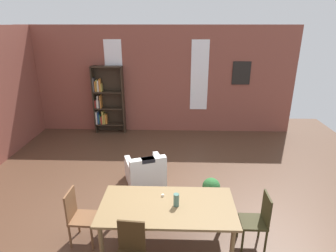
{
  "coord_description": "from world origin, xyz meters",
  "views": [
    {
      "loc": [
        0.66,
        -4.27,
        3.45
      ],
      "look_at": [
        0.45,
        1.91,
        1.15
      ],
      "focal_mm": 29.86,
      "sensor_mm": 36.0,
      "label": 1
    }
  ],
  "objects_px": {
    "dining_chair_head_right": "(258,219)",
    "bookshelf_tall": "(106,101)",
    "potted_plant_by_shelf": "(211,189)",
    "vase_on_table": "(176,200)",
    "dining_table": "(167,209)",
    "armchair_white": "(145,172)",
    "dining_chair_head_left": "(79,215)"
  },
  "relations": [
    {
      "from": "vase_on_table",
      "to": "dining_chair_head_left",
      "type": "height_order",
      "value": "dining_chair_head_left"
    },
    {
      "from": "armchair_white",
      "to": "potted_plant_by_shelf",
      "type": "xyz_separation_m",
      "value": [
        1.41,
        -0.66,
        0.0
      ]
    },
    {
      "from": "vase_on_table",
      "to": "dining_chair_head_right",
      "type": "bearing_deg",
      "value": -0.02
    },
    {
      "from": "dining_chair_head_left",
      "to": "vase_on_table",
      "type": "bearing_deg",
      "value": -0.1
    },
    {
      "from": "dining_table",
      "to": "armchair_white",
      "type": "distance_m",
      "value": 1.96
    },
    {
      "from": "dining_chair_head_left",
      "to": "dining_chair_head_right",
      "type": "relative_size",
      "value": 1.0
    },
    {
      "from": "dining_chair_head_left",
      "to": "armchair_white",
      "type": "bearing_deg",
      "value": 64.31
    },
    {
      "from": "dining_chair_head_left",
      "to": "armchair_white",
      "type": "distance_m",
      "value": 2.05
    },
    {
      "from": "dining_table",
      "to": "vase_on_table",
      "type": "height_order",
      "value": "vase_on_table"
    },
    {
      "from": "dining_chair_head_left",
      "to": "bookshelf_tall",
      "type": "relative_size",
      "value": 0.44
    },
    {
      "from": "dining_table",
      "to": "armchair_white",
      "type": "height_order",
      "value": "armchair_white"
    },
    {
      "from": "dining_table",
      "to": "dining_chair_head_left",
      "type": "xyz_separation_m",
      "value": [
        -1.44,
        0.0,
        -0.15
      ]
    },
    {
      "from": "vase_on_table",
      "to": "potted_plant_by_shelf",
      "type": "height_order",
      "value": "vase_on_table"
    },
    {
      "from": "dining_chair_head_right",
      "to": "vase_on_table",
      "type": "bearing_deg",
      "value": 179.98
    },
    {
      "from": "dining_table",
      "to": "dining_chair_head_right",
      "type": "bearing_deg",
      "value": -0.02
    },
    {
      "from": "vase_on_table",
      "to": "armchair_white",
      "type": "distance_m",
      "value": 2.05
    },
    {
      "from": "vase_on_table",
      "to": "bookshelf_tall",
      "type": "relative_size",
      "value": 0.1
    },
    {
      "from": "dining_chair_head_left",
      "to": "armchair_white",
      "type": "height_order",
      "value": "dining_chair_head_left"
    },
    {
      "from": "vase_on_table",
      "to": "bookshelf_tall",
      "type": "xyz_separation_m",
      "value": [
        -2.3,
        4.99,
        0.23
      ]
    },
    {
      "from": "dining_chair_head_left",
      "to": "dining_chair_head_right",
      "type": "bearing_deg",
      "value": -0.06
    },
    {
      "from": "vase_on_table",
      "to": "armchair_white",
      "type": "height_order",
      "value": "vase_on_table"
    },
    {
      "from": "vase_on_table",
      "to": "bookshelf_tall",
      "type": "height_order",
      "value": "bookshelf_tall"
    },
    {
      "from": "dining_table",
      "to": "dining_chair_head_right",
      "type": "relative_size",
      "value": 2.25
    },
    {
      "from": "dining_chair_head_right",
      "to": "bookshelf_tall",
      "type": "bearing_deg",
      "value": 125.81
    },
    {
      "from": "dining_table",
      "to": "armchair_white",
      "type": "bearing_deg",
      "value": 106.98
    },
    {
      "from": "dining_chair_head_right",
      "to": "armchair_white",
      "type": "xyz_separation_m",
      "value": [
        -2.01,
        1.84,
        -0.23
      ]
    },
    {
      "from": "vase_on_table",
      "to": "dining_chair_head_left",
      "type": "bearing_deg",
      "value": 179.9
    },
    {
      "from": "bookshelf_tall",
      "to": "potted_plant_by_shelf",
      "type": "height_order",
      "value": "bookshelf_tall"
    },
    {
      "from": "dining_table",
      "to": "vase_on_table",
      "type": "xyz_separation_m",
      "value": [
        0.14,
        0.0,
        0.17
      ]
    },
    {
      "from": "dining_chair_head_right",
      "to": "potted_plant_by_shelf",
      "type": "xyz_separation_m",
      "value": [
        -0.6,
        1.18,
        -0.23
      ]
    },
    {
      "from": "bookshelf_tall",
      "to": "armchair_white",
      "type": "relative_size",
      "value": 2.13
    },
    {
      "from": "dining_chair_head_left",
      "to": "dining_chair_head_right",
      "type": "distance_m",
      "value": 2.89
    }
  ]
}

